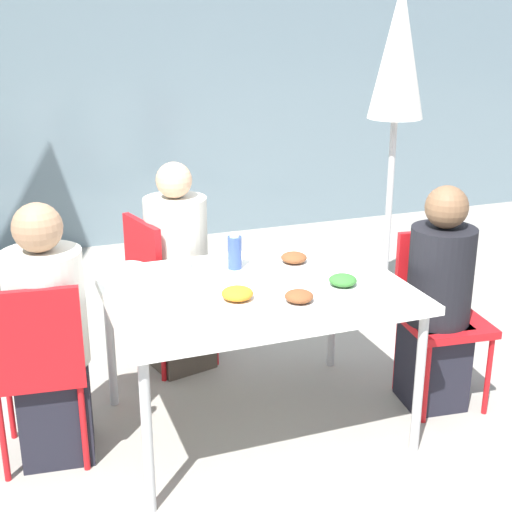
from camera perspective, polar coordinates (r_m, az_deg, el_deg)
ground_plane at (r=3.64m, az=0.00°, el=-13.37°), size 24.00×24.00×0.00m
building_facade at (r=6.24m, az=-10.69°, el=14.60°), size 10.00×0.20×3.00m
dining_table at (r=3.33m, az=0.00°, el=-3.31°), size 1.37×1.02×0.74m
chair_left at (r=3.25m, az=-17.07°, el=-7.91°), size 0.44×0.44×0.89m
person_left at (r=3.30m, az=-16.21°, el=-6.60°), size 0.35×0.35×1.20m
chair_right at (r=3.80m, az=14.43°, el=-3.67°), size 0.44×0.44×0.89m
person_right at (r=3.70m, az=14.35°, el=-3.78°), size 0.32×0.32×1.17m
chair_far at (r=4.02m, az=-7.62°, el=-1.92°), size 0.48×0.48×0.89m
person_far at (r=4.00m, az=-6.30°, el=-1.43°), size 0.38×0.38×1.19m
closed_umbrella at (r=4.67m, az=11.26°, el=14.43°), size 0.36×0.36×2.14m
plate_0 at (r=3.58m, az=3.05°, el=-0.36°), size 0.24×0.24×0.07m
plate_1 at (r=3.10m, az=3.46°, el=-3.50°), size 0.23×0.23×0.06m
plate_2 at (r=3.30m, az=6.95°, el=-2.18°), size 0.23×0.23×0.07m
plate_3 at (r=3.12m, az=-1.50°, el=-3.28°), size 0.25×0.25×0.07m
bottle at (r=3.51m, az=-1.71°, el=0.34°), size 0.07×0.07×0.18m
drinking_cup at (r=3.52m, az=-5.88°, el=-0.43°), size 0.07×0.07×0.09m
salad_bowl at (r=3.44m, az=-10.09°, el=-1.28°), size 0.15×0.15×0.06m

